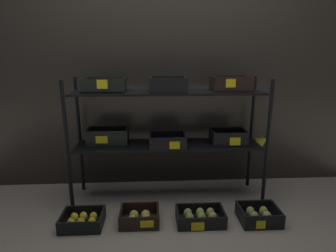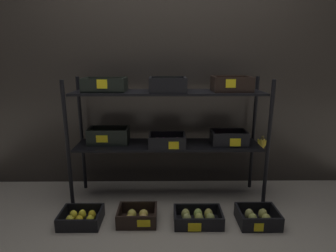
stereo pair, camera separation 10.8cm
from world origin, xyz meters
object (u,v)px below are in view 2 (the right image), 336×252
Objects in this scene: display_rack at (166,118)px; crate_ground_lemon at (81,218)px; crate_ground_pear at (198,218)px; crate_ground_apple_gold at (137,217)px; crate_ground_right_pear at (258,218)px.

display_rack reaches higher than crate_ground_lemon.
crate_ground_pear is at bearing -0.58° from crate_ground_lemon.
crate_ground_apple_gold is at bearing -119.48° from display_rack.
crate_ground_lemon is at bearing 179.30° from crate_ground_right_pear.
display_rack is 1.10m from crate_ground_right_pear.
display_rack is 1.06m from crate_ground_lemon.
crate_ground_lemon is at bearing -178.20° from crate_ground_apple_gold.
crate_ground_lemon is at bearing 179.42° from crate_ground_pear.
display_rack reaches higher than crate_ground_pear.
crate_ground_lemon is 1.03× the size of crate_ground_right_pear.
display_rack reaches higher than crate_ground_right_pear.
crate_ground_lemon is (-0.67, -0.42, -0.71)m from display_rack.
display_rack is at bearing 148.89° from crate_ground_right_pear.
crate_ground_right_pear is (0.94, -0.03, 0.00)m from crate_ground_apple_gold.
crate_ground_right_pear is (0.72, -0.43, -0.71)m from display_rack.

